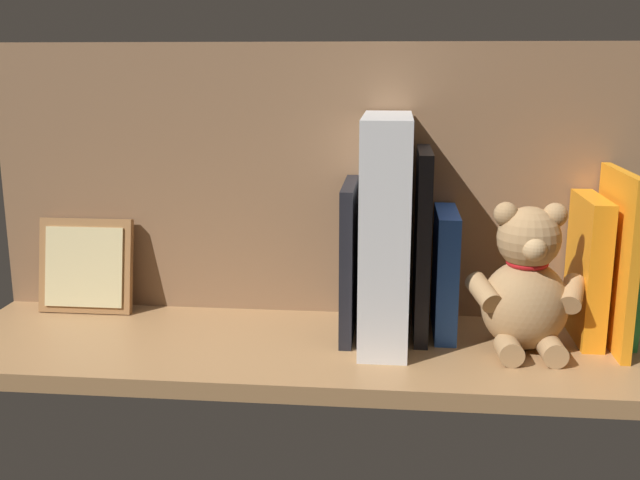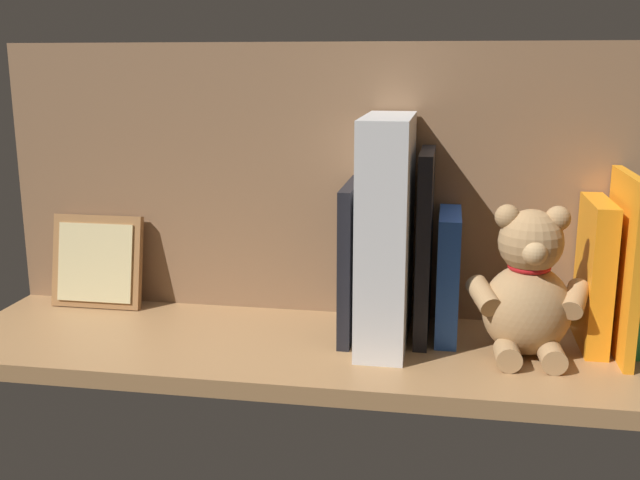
% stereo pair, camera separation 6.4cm
% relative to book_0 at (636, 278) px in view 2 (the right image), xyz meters
% --- Properties ---
extents(ground_plane, '(0.95, 0.29, 0.02)m').
position_rel_book_0_xyz_m(ground_plane, '(0.39, 0.05, -0.10)').
color(ground_plane, '#A87A4C').
extents(shelf_back_panel, '(0.95, 0.02, 0.38)m').
position_rel_book_0_xyz_m(shelf_back_panel, '(0.39, -0.07, 0.10)').
color(shelf_back_panel, '#906948').
rests_on(shelf_back_panel, ground_plane).
extents(book_0, '(0.02, 0.12, 0.18)m').
position_rel_book_0_xyz_m(book_0, '(0.00, 0.00, 0.00)').
color(book_0, green).
rests_on(book_0, ground_plane).
extents(book_1, '(0.01, 0.16, 0.22)m').
position_rel_book_0_xyz_m(book_1, '(0.02, 0.02, 0.02)').
color(book_1, orange).
rests_on(book_1, ground_plane).
extents(book_2, '(0.03, 0.13, 0.19)m').
position_rel_book_0_xyz_m(book_2, '(0.05, 0.01, 0.00)').
color(book_2, orange).
rests_on(book_2, ground_plane).
extents(teddy_bear, '(0.15, 0.12, 0.19)m').
position_rel_book_0_xyz_m(teddy_bear, '(0.13, 0.05, -0.01)').
color(teddy_bear, tan).
rests_on(teddy_bear, ground_plane).
extents(book_3, '(0.03, 0.12, 0.16)m').
position_rel_book_0_xyz_m(book_3, '(0.23, 0.00, -0.01)').
color(book_3, blue).
rests_on(book_3, ground_plane).
extents(book_4, '(0.02, 0.13, 0.24)m').
position_rel_book_0_xyz_m(book_4, '(0.26, 0.01, 0.03)').
color(book_4, black).
rests_on(book_4, ground_plane).
extents(dictionary_thick_white, '(0.06, 0.18, 0.29)m').
position_rel_book_0_xyz_m(dictionary_thick_white, '(0.31, 0.03, 0.06)').
color(dictionary_thick_white, silver).
rests_on(dictionary_thick_white, ground_plane).
extents(book_5, '(0.02, 0.14, 0.20)m').
position_rel_book_0_xyz_m(book_5, '(0.36, 0.01, 0.01)').
color(book_5, black).
rests_on(book_5, ground_plane).
extents(picture_frame_leaning, '(0.13, 0.04, 0.14)m').
position_rel_book_0_xyz_m(picture_frame_leaning, '(0.74, -0.03, -0.02)').
color(picture_frame_leaning, '#9E6B3D').
rests_on(picture_frame_leaning, ground_plane).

